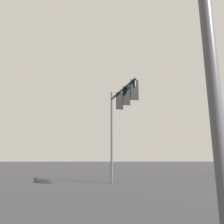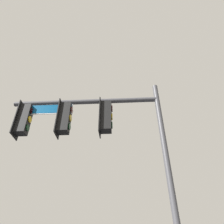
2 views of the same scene
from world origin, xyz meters
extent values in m
cylinder|color=#47474C|center=(-7.36, -8.33, 3.62)|extent=(0.17, 0.17, 7.23)
cylinder|color=#47474C|center=(-4.97, -7.74, 6.63)|extent=(4.83, 1.35, 0.17)
cube|color=black|center=(-5.50, -7.87, 5.96)|extent=(0.15, 0.51, 1.30)
cube|color=black|center=(-5.69, -7.91, 5.96)|extent=(0.43, 0.40, 1.10)
cylinder|color=black|center=(-5.69, -7.91, 6.57)|extent=(0.04, 0.04, 0.12)
cylinder|color=#340503|center=(-5.88, -7.96, 6.29)|extent=(0.08, 0.22, 0.22)
cylinder|color=yellow|center=(-5.88, -7.96, 5.96)|extent=(0.08, 0.22, 0.22)
cylinder|color=black|center=(-5.88, -7.96, 5.63)|extent=(0.08, 0.22, 0.22)
cube|color=black|center=(-4.18, -7.54, 5.96)|extent=(0.15, 0.51, 1.30)
cube|color=black|center=(-4.37, -7.59, 5.96)|extent=(0.43, 0.40, 1.10)
cylinder|color=black|center=(-4.37, -7.59, 6.57)|extent=(0.04, 0.04, 0.12)
cylinder|color=#340503|center=(-4.56, -7.64, 6.29)|extent=(0.08, 0.22, 0.22)
cylinder|color=yellow|center=(-4.56, -7.64, 5.96)|extent=(0.08, 0.22, 0.22)
cylinder|color=black|center=(-4.56, -7.64, 5.63)|extent=(0.08, 0.22, 0.22)
cube|color=black|center=(-2.87, -7.22, 5.96)|extent=(0.15, 0.51, 1.30)
cube|color=black|center=(-3.05, -7.26, 5.96)|extent=(0.43, 0.40, 1.10)
cylinder|color=black|center=(-3.05, -7.26, 6.57)|extent=(0.04, 0.04, 0.12)
cylinder|color=#340503|center=(-3.24, -7.31, 6.29)|extent=(0.08, 0.22, 0.22)
cylinder|color=yellow|center=(-3.24, -7.31, 5.96)|extent=(0.08, 0.22, 0.22)
cylinder|color=black|center=(-3.24, -7.31, 5.63)|extent=(0.08, 0.22, 0.22)
cube|color=#0A4C7F|center=(-3.66, -7.41, 6.36)|extent=(1.80, 0.48, 0.34)
cube|color=white|center=(-3.66, -7.41, 6.36)|extent=(1.85, 0.48, 0.40)
camera|label=1|loc=(9.86, -9.49, 1.74)|focal=35.00mm
camera|label=2|loc=(-7.57, -2.45, 1.84)|focal=35.00mm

